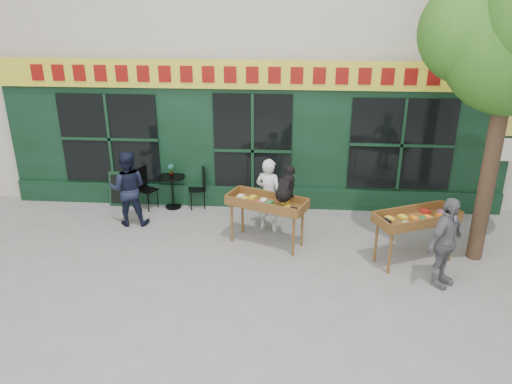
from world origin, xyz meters
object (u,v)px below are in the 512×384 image
Objects in this scene: book_cart_right at (417,221)px; bistro_table at (172,185)px; woman at (269,195)px; man_left at (128,188)px; man_right at (445,243)px; book_cart_center at (267,205)px; dog at (286,184)px.

bistro_table is (-4.92, 2.09, -0.28)m from book_cart_right.
man_left reaches higher than woman.
book_cart_right is 5.35m from bistro_table.
book_cart_right is 5.75m from man_left.
book_cart_right is 1.03× the size of man_right.
woman is at bearing 103.41° from man_right.
bistro_table is (-2.23, 1.60, -0.28)m from book_cart_center.
woman is 0.96× the size of man_left.
man_left reaches higher than dog.
man_right is 6.23m from man_left.
woman reaches higher than bistro_table.
book_cart_center is 1.00× the size of book_cart_right.
book_cart_center is 3.01m from man_left.
man_right is at bearing -0.24° from book_cart_center.
man_left is (-5.92, 1.94, 0.01)m from man_right.
woman is at bearing 132.73° from book_cart_right.
dog is 2.94m from man_right.
bistro_table is at bearing -0.75° from woman.
man_left is (-2.93, 0.05, 0.03)m from woman.
woman reaches higher than book_cart_center.
book_cart_right is at bearing -23.01° from bistro_table.
dog is at bearing 138.87° from woman.
woman is at bearing 112.30° from book_cart_center.
bistro_table is at bearing 132.70° from book_cart_right.
dog is 0.38× the size of man_right.
man_left is at bearing 21.37° from woman.
book_cart_center and book_cart_right have the same top height.
man_left is at bearing 143.76° from book_cart_right.
dog is 0.39× the size of woman.
woman is 3.54m from man_right.
man_right is at bearing 154.74° from man_left.
man_left is at bearing -170.55° from dog.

